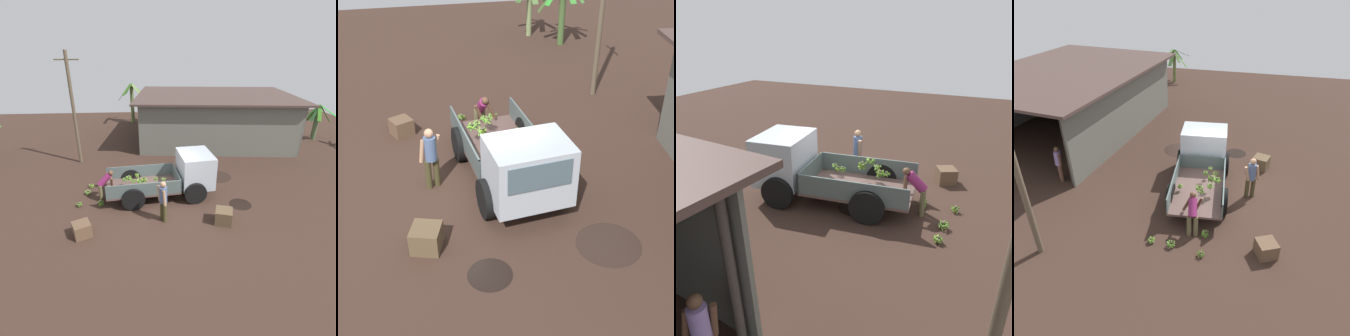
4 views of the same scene
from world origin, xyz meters
The scene contains 16 objects.
ground centered at (0.00, 0.00, 0.00)m, with size 36.00×36.00×0.00m, color #39261E.
mud_patch_0 centered at (3.37, -0.36, 0.00)m, with size 0.95×0.95×0.01m, color black.
mud_patch_1 centered at (3.03, 2.37, 0.00)m, with size 1.46×1.46×0.01m, color black.
mud_patch_2 centered at (-0.82, 0.88, 0.00)m, with size 1.03×1.03×0.01m, color black.
cargo_truck centered at (1.01, 0.82, 1.02)m, with size 4.83×2.55×1.93m.
utility_pole centered at (-4.51, 4.86, 3.11)m, with size 1.25×0.18×6.07m.
banana_palm_2 centered at (-9.95, 5.34, 1.64)m, with size 2.62×2.16×2.95m.
banana_palm_3 centered at (-11.46, 4.27, 1.57)m, with size 2.00×2.02×2.77m.
person_foreground_visitor centered at (0.00, -1.23, 0.93)m, with size 0.45×0.61×1.68m.
person_worker_loading centered at (-2.45, 0.48, 0.80)m, with size 0.73×0.71×1.37m.
banana_bunch_on_ground_0 centered at (-3.31, 1.63, 0.11)m, with size 0.26×0.26×0.20m.
banana_bunch_on_ground_1 centered at (-2.60, 0.01, 0.13)m, with size 0.27×0.27×0.24m.
banana_bunch_on_ground_2 centered at (-3.34, 0.97, 0.13)m, with size 0.30×0.30×0.23m.
banana_bunch_on_ground_3 centered at (-3.51, -0.03, 0.12)m, with size 0.26×0.27×0.21m.
wooden_crate_0 centered at (-2.95, -1.95, 0.26)m, with size 0.59×0.59×0.52m, color brown.
wooden_crate_1 centered at (2.29, -1.55, 0.28)m, with size 0.63×0.63×0.56m, color brown.
Camera 2 is at (10.05, -1.45, 7.13)m, focal length 50.00 mm.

